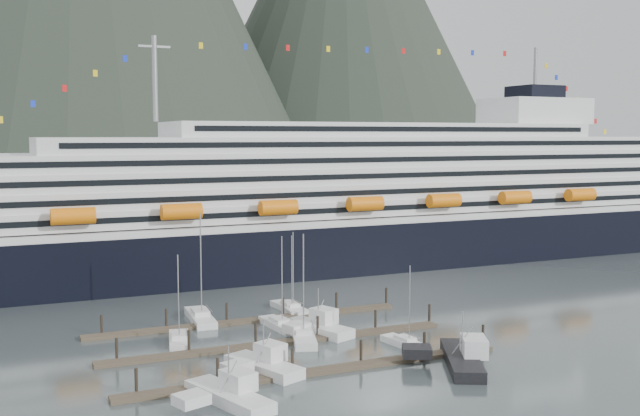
# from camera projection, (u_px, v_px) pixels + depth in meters

# --- Properties ---
(ground) EXTENTS (1600.00, 1600.00, 0.00)m
(ground) POSITION_uv_depth(u_px,v_px,m) (323.00, 346.00, 98.68)
(ground) COLOR #4E5B5C
(ground) RESTS_ON ground
(cruise_ship) EXTENTS (210.00, 30.40, 50.30)m
(cruise_ship) POSITION_uv_depth(u_px,v_px,m) (345.00, 209.00, 159.62)
(cruise_ship) COLOR black
(cruise_ship) RESTS_ON ground
(dock_near) EXTENTS (48.18, 2.28, 3.20)m
(dock_near) POSITION_uv_depth(u_px,v_px,m) (320.00, 370.00, 87.61)
(dock_near) COLOR #473A2E
(dock_near) RESTS_ON ground
(dock_mid) EXTENTS (48.18, 2.28, 3.20)m
(dock_mid) POSITION_uv_depth(u_px,v_px,m) (280.00, 342.00, 99.42)
(dock_mid) COLOR #473A2E
(dock_mid) RESTS_ON ground
(dock_far) EXTENTS (48.18, 2.28, 3.20)m
(dock_far) POSITION_uv_depth(u_px,v_px,m) (249.00, 320.00, 111.23)
(dock_far) COLOR #473A2E
(dock_far) RESTS_ON ground
(sailboat_a) EXTENTS (4.40, 9.25, 12.66)m
(sailboat_a) POSITION_uv_depth(u_px,v_px,m) (179.00, 341.00, 99.53)
(sailboat_a) COLOR silver
(sailboat_a) RESTS_ON ground
(sailboat_c) EXTENTS (3.27, 9.47, 13.95)m
(sailboat_c) POSITION_uv_depth(u_px,v_px,m) (279.00, 325.00, 107.84)
(sailboat_c) COLOR silver
(sailboat_c) RESTS_ON ground
(sailboat_d) EXTENTS (6.57, 12.55, 15.16)m
(sailboat_d) POSITION_uv_depth(u_px,v_px,m) (303.00, 336.00, 102.15)
(sailboat_d) COLOR silver
(sailboat_d) RESTS_ON ground
(sailboat_e) EXTENTS (3.89, 11.64, 16.90)m
(sailboat_e) POSITION_uv_depth(u_px,v_px,m) (200.00, 318.00, 111.95)
(sailboat_e) COLOR silver
(sailboat_e) RESTS_ON ground
(sailboat_f) EXTENTS (3.06, 8.84, 12.61)m
(sailboat_f) POSITION_uv_depth(u_px,v_px,m) (290.00, 309.00, 118.15)
(sailboat_f) COLOR silver
(sailboat_f) RESTS_ON ground
(sailboat_g) EXTENTS (3.38, 10.09, 13.15)m
(sailboat_g) POSITION_uv_depth(u_px,v_px,m) (290.00, 309.00, 118.16)
(sailboat_g) COLOR silver
(sailboat_g) RESTS_ON ground
(sailboat_h) EXTENTS (3.50, 8.16, 11.30)m
(sailboat_h) POSITION_uv_depth(u_px,v_px,m) (405.00, 344.00, 98.46)
(sailboat_h) COLOR silver
(sailboat_h) RESTS_ON ground
(trawler_a) EXTENTS (9.70, 12.46, 6.58)m
(trawler_a) POSITION_uv_depth(u_px,v_px,m) (228.00, 395.00, 77.73)
(trawler_a) COLOR silver
(trawler_a) RESTS_ON ground
(trawler_b) EXTENTS (9.29, 11.19, 6.91)m
(trawler_b) POSITION_uv_depth(u_px,v_px,m) (263.00, 365.00, 87.69)
(trawler_b) COLOR silver
(trawler_b) RESTS_ON ground
(trawler_c) EXTENTS (11.99, 14.43, 7.32)m
(trawler_c) POSITION_uv_depth(u_px,v_px,m) (460.00, 358.00, 90.49)
(trawler_c) COLOR black
(trawler_c) RESTS_ON ground
(trawler_e) EXTENTS (9.49, 11.47, 7.09)m
(trawler_e) POSITION_uv_depth(u_px,v_px,m) (318.00, 327.00, 104.92)
(trawler_e) COLOR silver
(trawler_e) RESTS_ON ground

